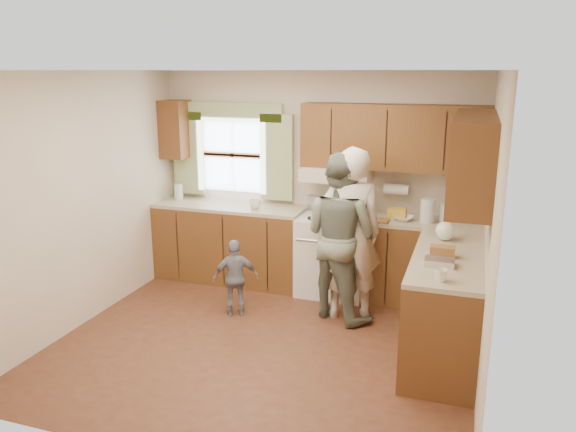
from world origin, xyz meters
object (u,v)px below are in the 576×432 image
(stove, at_px, (333,254))
(child, at_px, (236,278))
(woman_left, at_px, (350,234))
(woman_right, at_px, (340,236))

(stove, distance_m, child, 1.23)
(stove, height_order, woman_left, woman_left)
(woman_left, xyz_separation_m, child, (-1.12, -0.34, -0.48))
(woman_right, relative_size, child, 2.11)
(woman_left, distance_m, woman_right, 0.10)
(stove, relative_size, woman_left, 0.60)
(woman_left, relative_size, child, 2.18)
(stove, bearing_deg, woman_right, -69.96)
(woman_right, bearing_deg, woman_left, -153.27)
(stove, xyz_separation_m, woman_left, (0.31, -0.59, 0.43))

